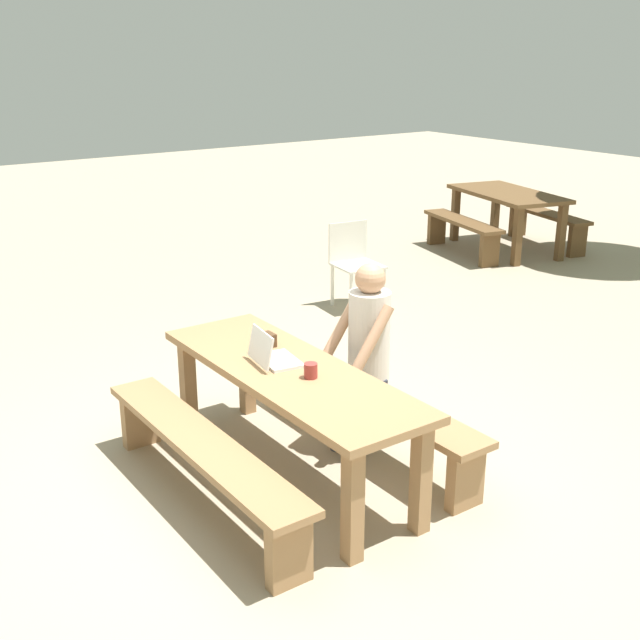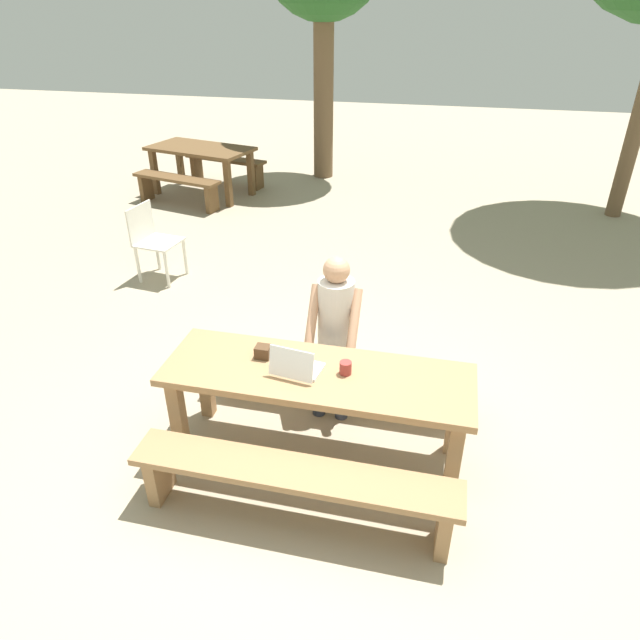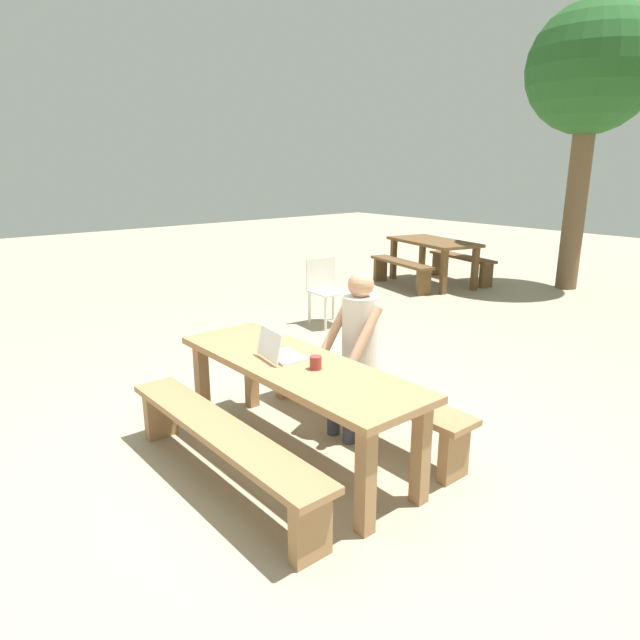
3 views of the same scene
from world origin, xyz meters
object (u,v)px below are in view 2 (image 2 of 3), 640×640
(laptop, at_px, (296,366))
(person_seated, at_px, (335,327))
(coffee_mug, at_px, (346,368))
(picnic_table_mid, at_px, (201,155))
(picnic_table_front, at_px, (317,385))
(plastic_chair, at_px, (153,240))
(small_pouch, at_px, (263,352))

(laptop, height_order, person_seated, person_seated)
(coffee_mug, xyz_separation_m, picnic_table_mid, (-3.40, 5.45, -0.11))
(coffee_mug, bearing_deg, person_seated, 108.66)
(picnic_table_front, bearing_deg, plastic_chair, 135.80)
(small_pouch, bearing_deg, coffee_mug, -6.15)
(picnic_table_front, xyz_separation_m, coffee_mug, (0.19, 0.02, 0.15))
(coffee_mug, height_order, picnic_table_mid, coffee_mug)
(small_pouch, height_order, plastic_chair, plastic_chair)
(picnic_table_mid, bearing_deg, picnic_table_front, -46.06)
(person_seated, distance_m, picnic_table_mid, 5.86)
(small_pouch, xyz_separation_m, plastic_chair, (-2.08, 2.33, -0.29))
(coffee_mug, bearing_deg, small_pouch, 173.85)
(picnic_table_front, relative_size, picnic_table_mid, 1.15)
(person_seated, distance_m, plastic_chair, 3.11)
(small_pouch, distance_m, plastic_chair, 3.14)
(coffee_mug, bearing_deg, plastic_chair, 138.17)
(coffee_mug, distance_m, plastic_chair, 3.60)
(small_pouch, xyz_separation_m, picnic_table_mid, (-2.81, 5.38, -0.11))
(laptop, xyz_separation_m, small_pouch, (-0.27, 0.13, -0.01))
(small_pouch, height_order, coffee_mug, coffee_mug)
(small_pouch, height_order, person_seated, person_seated)
(picnic_table_front, bearing_deg, coffee_mug, 7.35)
(laptop, height_order, plastic_chair, laptop)
(small_pouch, xyz_separation_m, person_seated, (0.40, 0.48, -0.03))
(coffee_mug, bearing_deg, picnic_table_front, -172.65)
(laptop, distance_m, picnic_table_mid, 6.32)
(picnic_table_front, height_order, laptop, laptop)
(picnic_table_front, distance_m, plastic_chair, 3.47)
(coffee_mug, height_order, person_seated, person_seated)
(person_seated, bearing_deg, laptop, -102.21)
(picnic_table_mid, bearing_deg, laptop, -47.28)
(person_seated, bearing_deg, small_pouch, -129.74)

